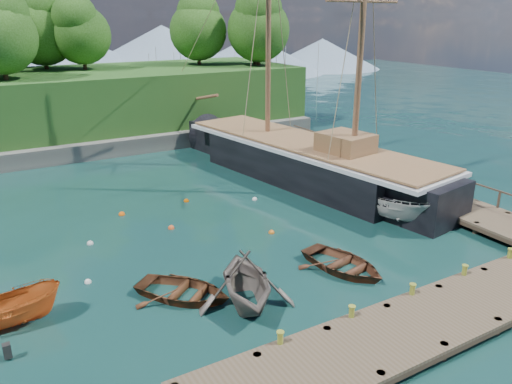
% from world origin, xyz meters
% --- Properties ---
extents(ground, '(160.00, 160.00, 0.00)m').
position_xyz_m(ground, '(0.00, 0.00, 0.00)').
color(ground, '#113530').
rests_on(ground, ground).
extents(dock_near, '(20.00, 3.20, 1.10)m').
position_xyz_m(dock_near, '(2.00, -6.50, 0.43)').
color(dock_near, brown).
rests_on(dock_near, ground).
extents(dock_east, '(3.20, 24.00, 1.10)m').
position_xyz_m(dock_east, '(11.50, 7.00, 0.43)').
color(dock_east, brown).
rests_on(dock_east, ground).
extents(bollard_0, '(0.26, 0.26, 0.45)m').
position_xyz_m(bollard_0, '(-4.00, -5.10, 0.00)').
color(bollard_0, olive).
rests_on(bollard_0, ground).
extents(bollard_1, '(0.26, 0.26, 0.45)m').
position_xyz_m(bollard_1, '(-1.00, -5.10, 0.00)').
color(bollard_1, olive).
rests_on(bollard_1, ground).
extents(bollard_2, '(0.26, 0.26, 0.45)m').
position_xyz_m(bollard_2, '(2.00, -5.10, 0.00)').
color(bollard_2, olive).
rests_on(bollard_2, ground).
extents(bollard_3, '(0.26, 0.26, 0.45)m').
position_xyz_m(bollard_3, '(5.00, -5.10, 0.00)').
color(bollard_3, olive).
rests_on(bollard_3, ground).
extents(bollard_4, '(0.26, 0.26, 0.45)m').
position_xyz_m(bollard_4, '(8.00, -5.10, 0.00)').
color(bollard_4, olive).
rests_on(bollard_4, ground).
extents(rowboat_0, '(4.73, 4.88, 0.82)m').
position_xyz_m(rowboat_0, '(-5.29, 0.01, 0.00)').
color(rowboat_0, '#512D18').
rests_on(rowboat_0, ground).
extents(rowboat_1, '(4.95, 5.34, 2.31)m').
position_xyz_m(rowboat_1, '(-3.35, -1.64, 0.00)').
color(rowboat_1, '#6C625A').
rests_on(rowboat_1, ground).
extents(rowboat_2, '(3.70, 4.60, 0.85)m').
position_xyz_m(rowboat_2, '(1.70, -1.42, 0.00)').
color(rowboat_2, '#512D1C').
rests_on(rowboat_2, ground).
extents(motorboat_orange, '(4.06, 1.68, 1.54)m').
position_xyz_m(motorboat_orange, '(-11.63, 1.36, 0.00)').
color(motorboat_orange, '#C55C20').
rests_on(motorboat_orange, ground).
extents(cabin_boat_white, '(2.99, 5.63, 2.07)m').
position_xyz_m(cabin_boat_white, '(7.66, 1.63, 0.00)').
color(cabin_boat_white, silver).
rests_on(cabin_boat_white, ground).
extents(schooner, '(8.30, 28.04, 20.73)m').
position_xyz_m(schooner, '(7.76, 9.84, 1.15)').
color(schooner, black).
rests_on(schooner, ground).
extents(mooring_buoy_0, '(0.29, 0.29, 0.29)m').
position_xyz_m(mooring_buoy_0, '(-8.34, 3.15, 0.00)').
color(mooring_buoy_0, silver).
rests_on(mooring_buoy_0, ground).
extents(mooring_buoy_1, '(0.34, 0.34, 0.34)m').
position_xyz_m(mooring_buoy_1, '(-3.23, 6.71, 0.00)').
color(mooring_buoy_1, '#DA501E').
rests_on(mooring_buoy_1, ground).
extents(mooring_buoy_2, '(0.32, 0.32, 0.32)m').
position_xyz_m(mooring_buoy_2, '(1.06, 3.54, 0.00)').
color(mooring_buoy_2, orange).
rests_on(mooring_buoy_2, ground).
extents(mooring_buoy_3, '(0.31, 0.31, 0.31)m').
position_xyz_m(mooring_buoy_3, '(2.79, 8.25, 0.00)').
color(mooring_buoy_3, white).
rests_on(mooring_buoy_3, ground).
extents(mooring_buoy_4, '(0.36, 0.36, 0.36)m').
position_xyz_m(mooring_buoy_4, '(-4.94, 9.93, 0.00)').
color(mooring_buoy_4, '#EB5A07').
rests_on(mooring_buoy_4, ground).
extents(mooring_buoy_5, '(0.31, 0.31, 0.31)m').
position_xyz_m(mooring_buoy_5, '(-0.95, 10.09, 0.00)').
color(mooring_buoy_5, '#D85C00').
rests_on(mooring_buoy_5, ground).
extents(mooring_buoy_6, '(0.32, 0.32, 0.32)m').
position_xyz_m(mooring_buoy_6, '(-7.38, 6.94, 0.00)').
color(mooring_buoy_6, silver).
rests_on(mooring_buoy_6, ground).
extents(distant_ridge, '(117.00, 40.00, 10.00)m').
position_xyz_m(distant_ridge, '(4.30, 70.00, 4.35)').
color(distant_ridge, '#728CA5').
rests_on(distant_ridge, ground).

